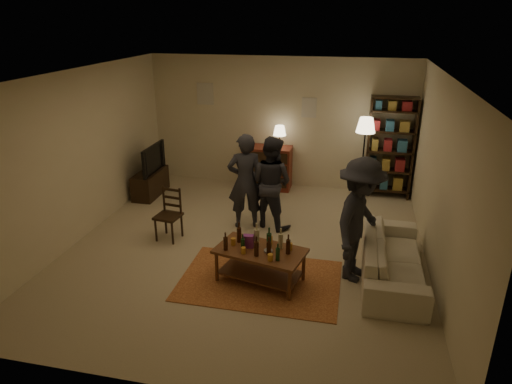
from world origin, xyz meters
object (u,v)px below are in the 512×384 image
(floor_lamp, at_px, (365,131))
(dresser, at_px, (268,166))
(person_by_sofa, at_px, (360,220))
(coffee_table, at_px, (260,254))
(person_right, at_px, (271,182))
(person_left, at_px, (245,181))
(tv_stand, at_px, (150,177))
(dining_chair, at_px, (170,212))
(bookshelf, at_px, (390,147))
(sofa, at_px, (393,258))

(floor_lamp, bearing_deg, dresser, 169.84)
(floor_lamp, bearing_deg, person_by_sofa, -90.77)
(coffee_table, xyz_separation_m, person_right, (-0.19, 1.80, 0.38))
(coffee_table, height_order, person_left, person_left)
(tv_stand, relative_size, person_by_sofa, 0.60)
(coffee_table, xyz_separation_m, tv_stand, (-2.85, 2.69, -0.04))
(dining_chair, bearing_deg, tv_stand, 131.46)
(bookshelf, relative_size, person_left, 1.21)
(coffee_table, distance_m, floor_lamp, 3.66)
(person_right, bearing_deg, sofa, 170.30)
(sofa, distance_m, person_by_sofa, 0.77)
(dining_chair, height_order, person_left, person_left)
(coffee_table, height_order, dining_chair, dining_chair)
(bookshelf, bearing_deg, person_left, -140.83)
(dining_chair, height_order, sofa, dining_chair)
(sofa, relative_size, person_by_sofa, 1.18)
(person_left, bearing_deg, dresser, -108.37)
(person_left, xyz_separation_m, person_by_sofa, (1.90, -1.28, 0.05))
(dresser, height_order, person_left, person_left)
(coffee_table, bearing_deg, floor_lamp, 67.77)
(person_right, bearing_deg, floor_lamp, -112.37)
(coffee_table, bearing_deg, tv_stand, 136.71)
(bookshelf, height_order, person_by_sofa, bookshelf)
(sofa, xyz_separation_m, person_by_sofa, (-0.50, -0.10, 0.58))
(sofa, bearing_deg, dresser, 37.54)
(floor_lamp, xyz_separation_m, sofa, (0.46, -2.77, -1.12))
(tv_stand, height_order, person_left, person_left)
(person_left, bearing_deg, floor_lamp, -158.90)
(tv_stand, bearing_deg, person_by_sofa, -28.97)
(bookshelf, bearing_deg, coffee_table, -116.61)
(dining_chair, bearing_deg, sofa, -0.01)
(dining_chair, relative_size, dresser, 0.64)
(bookshelf, xyz_separation_m, person_by_sofa, (-0.55, -3.28, -0.15))
(tv_stand, bearing_deg, bookshelf, 11.80)
(tv_stand, bearing_deg, dresser, 22.07)
(dining_chair, distance_m, person_right, 1.77)
(tv_stand, height_order, dresser, dresser)
(dining_chair, height_order, floor_lamp, floor_lamp)
(dining_chair, xyz_separation_m, bookshelf, (3.56, 2.69, 0.58))
(coffee_table, height_order, dresser, dresser)
(floor_lamp, height_order, sofa, floor_lamp)
(bookshelf, bearing_deg, person_by_sofa, -99.46)
(coffee_table, height_order, bookshelf, bookshelf)
(tv_stand, relative_size, floor_lamp, 0.63)
(floor_lamp, distance_m, person_right, 2.19)
(sofa, distance_m, person_left, 2.73)
(person_right, bearing_deg, dresser, -53.37)
(dresser, height_order, floor_lamp, floor_lamp)
(tv_stand, height_order, bookshelf, bookshelf)
(tv_stand, distance_m, person_left, 2.50)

